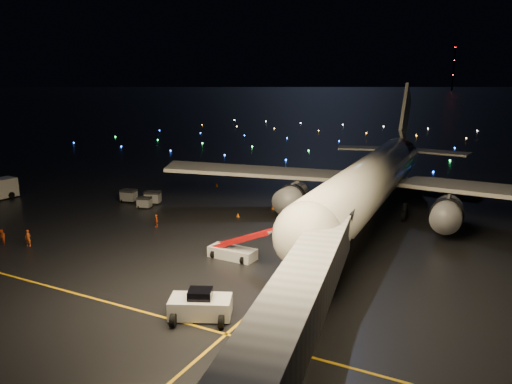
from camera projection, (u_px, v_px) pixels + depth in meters
ground at (467, 107)px, 308.78m from camera, size 2000.00×2000.00×0.00m
lane_centre at (338, 237)px, 57.16m from camera, size 0.25×80.00×0.02m
lane_cross at (58, 289)px, 43.24m from camera, size 60.00×0.25×0.02m
airliner at (377, 151)px, 65.48m from camera, size 63.08×60.26×16.96m
pushback_tug at (200, 303)px, 37.95m from camera, size 5.26×4.17×2.22m
belt_loader at (232, 242)px, 50.25m from camera, size 7.25×2.19×3.49m
crew_a at (28, 238)px, 54.01m from camera, size 0.76×0.60×1.84m
crew_b at (2, 237)px, 54.64m from camera, size 0.93×0.78×1.70m
crew_c at (156, 221)px, 61.06m from camera, size 0.90×0.96×1.59m
safety_cone_0 at (276, 224)px, 61.39m from camera, size 0.62×0.62×0.55m
safety_cone_1 at (273, 207)px, 69.45m from camera, size 0.52×0.52×0.51m
safety_cone_2 at (238, 215)px, 65.56m from camera, size 0.49×0.49×0.53m
safety_cone_3 at (217, 185)px, 84.28m from camera, size 0.50×0.50×0.52m
radio_mast at (454, 68)px, 708.81m from camera, size 1.80×1.80×64.00m
taxiway_lights at (400, 142)px, 141.15m from camera, size 164.00×92.00×0.36m
baggage_cart_0 at (144, 203)px, 69.98m from camera, size 2.12×1.75×1.56m
baggage_cart_1 at (153, 197)px, 72.39m from camera, size 2.51×2.12×1.82m
baggage_cart_2 at (129, 196)px, 73.45m from camera, size 2.38×1.86×1.83m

